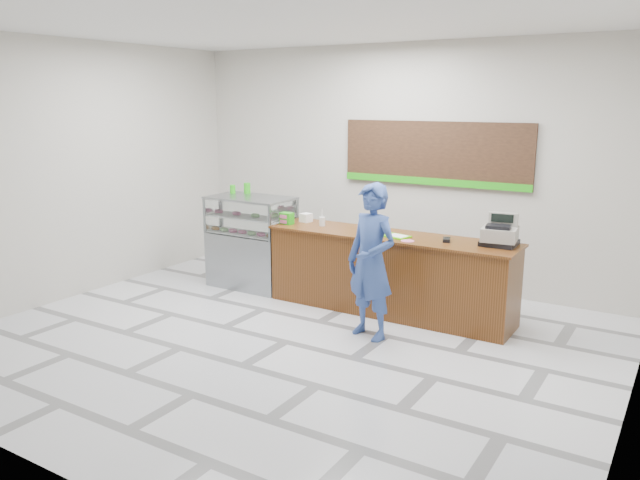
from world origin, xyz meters
The scene contains 16 objects.
floor centered at (0.00, 0.00, 0.00)m, with size 7.00×7.00×0.00m, color silver.
back_wall centered at (0.00, 3.00, 1.75)m, with size 7.00×7.00×0.00m, color beige.
ceiling centered at (0.00, 0.00, 3.50)m, with size 7.00×7.00×0.00m, color silver.
sales_counter centered at (0.55, 1.55, 0.52)m, with size 3.26×0.76×1.03m.
display_case centered at (-1.67, 1.55, 0.68)m, with size 1.22×0.72×1.33m.
menu_board centered at (0.55, 2.96, 1.93)m, with size 2.80×0.06×0.90m.
cash_register centered at (1.90, 1.70, 1.17)m, with size 0.44×0.46×0.37m.
card_terminal centered at (1.30, 1.55, 1.05)m, with size 0.08×0.17×0.04m, color black.
serving_tray centered at (0.68, 1.47, 1.04)m, with size 0.37×0.30×0.02m.
napkin_box centered at (-0.81, 1.69, 1.09)m, with size 0.14×0.14×0.12m, color white.
straw_cup centered at (-0.47, 1.57, 1.09)m, with size 0.08×0.08×0.12m, color silver.
promo_box centered at (-0.95, 1.42, 1.11)m, with size 0.18×0.12×0.16m, color #24AE14.
donut_decal centered at (0.89, 1.32, 1.03)m, with size 0.16×0.16×0.00m, color #D96597.
green_cup_left centered at (-2.11, 1.69, 1.39)m, with size 0.08×0.08×0.13m, color #24AE14.
green_cup_right centered at (-1.94, 1.82, 1.41)m, with size 0.10×0.10×0.15m, color #24AE14.
customer centered at (0.74, 0.67, 0.90)m, with size 0.66×0.43×1.80m, color #314B91.
Camera 1 is at (3.85, -5.47, 2.70)m, focal length 35.00 mm.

